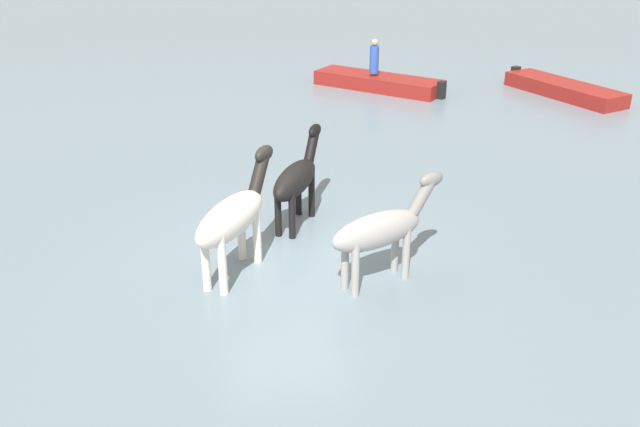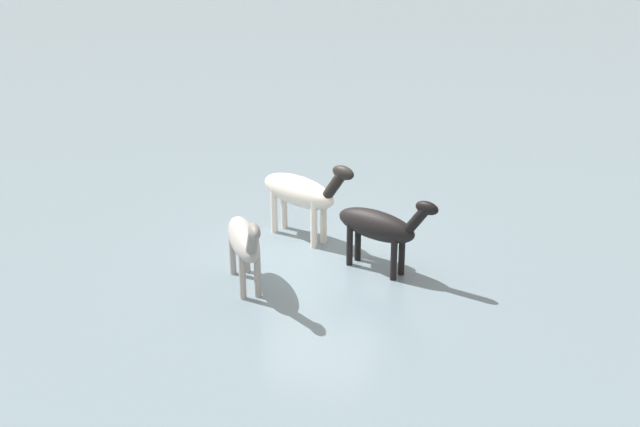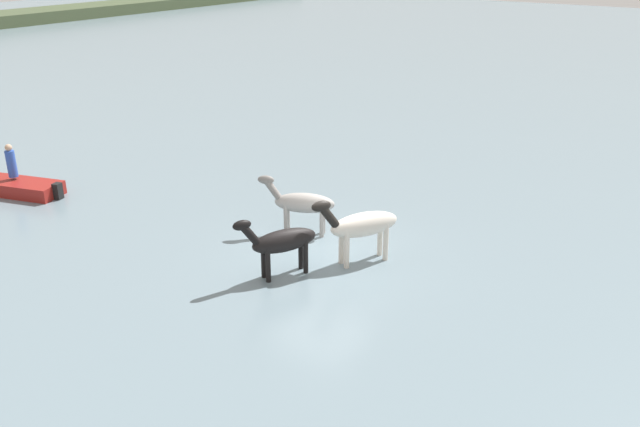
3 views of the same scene
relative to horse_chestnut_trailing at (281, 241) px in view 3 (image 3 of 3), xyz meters
The scene contains 6 objects.
ground_plane 1.74m from the horse_chestnut_trailing, 14.47° to the right, with size 163.96×163.96×0.00m, color slate.
horse_chestnut_trailing is the anchor object (origin of this frame).
horse_gray_outer 2.79m from the horse_chestnut_trailing, 25.11° to the left, with size 1.36×2.26×1.83m.
horse_rear_stallion 2.30m from the horse_chestnut_trailing, 34.32° to the right, with size 2.43×1.69×2.02m.
boat_skiff_near 11.95m from the horse_chestnut_trailing, 92.47° to the left, with size 2.30×4.38×0.72m.
person_spotter_bow 11.72m from the horse_chestnut_trailing, 91.62° to the left, with size 0.32×0.32×1.19m.
Camera 3 is at (-13.97, -9.59, 8.43)m, focal length 37.68 mm.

